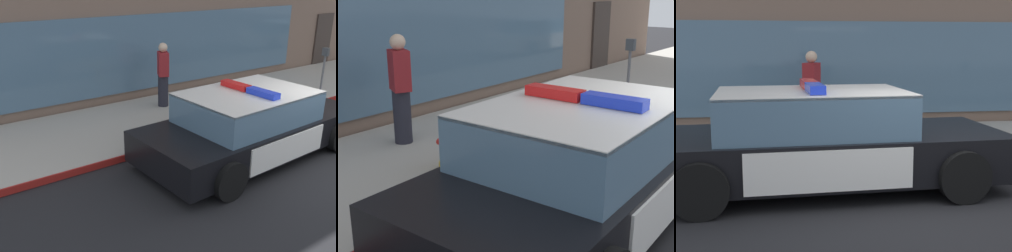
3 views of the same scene
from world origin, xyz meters
TOP-DOWN VIEW (x-y plane):
  - sidewalk at (0.00, 4.02)m, footprint 48.00×3.14m
  - curb_red_paint at (0.00, 2.43)m, footprint 28.80×0.04m
  - police_cruiser at (-1.36, 1.24)m, footprint 4.96×2.29m
  - fire_hydrant at (-1.55, 3.23)m, footprint 0.34×0.39m
  - pedestrian_on_sidewalk at (-1.22, 4.59)m, footprint 0.40×0.47m
  - parking_meter at (3.56, 2.99)m, footprint 0.12×0.18m

SIDE VIEW (x-z plane):
  - sidewalk at x=0.00m, z-range 0.00..0.15m
  - curb_red_paint at x=0.00m, z-range 0.01..0.14m
  - fire_hydrant at x=-1.55m, z-range 0.14..0.86m
  - police_cruiser at x=-1.36m, z-range -0.07..1.43m
  - pedestrian_on_sidewalk at x=-1.22m, z-range 0.16..1.87m
  - parking_meter at x=3.56m, z-range 0.41..1.75m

